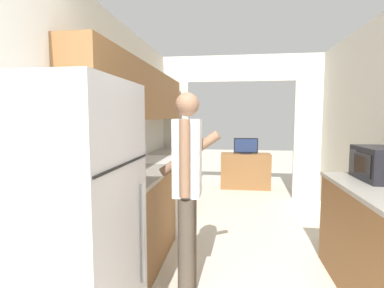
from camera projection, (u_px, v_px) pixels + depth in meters
The scene contains 9 objects.
wall_left at pixel (114, 118), 3.07m from camera, with size 0.38×6.78×2.50m.
wall_far_with_doorway at pixel (240, 115), 5.27m from camera, with size 3.15×0.06×2.50m.
counter_left at pixel (154, 197), 3.71m from camera, with size 0.62×3.27×0.89m.
refrigerator at pixel (69, 225), 1.71m from camera, with size 0.71×0.78×1.64m.
range_oven at pixel (159, 193), 3.90m from camera, with size 0.66×0.76×1.03m.
person at pixel (187, 188), 2.38m from camera, with size 0.52×0.37×1.63m.
microwave at pixel (383, 164), 2.57m from camera, with size 0.37×0.52×0.29m.
tv_cabinet at pixel (245, 171), 6.02m from camera, with size 0.97×0.42×0.70m.
television at pixel (246, 146), 5.93m from camera, with size 0.47×0.16×0.31m.
Camera 1 is at (-0.10, -0.95, 1.44)m, focal length 28.00 mm.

